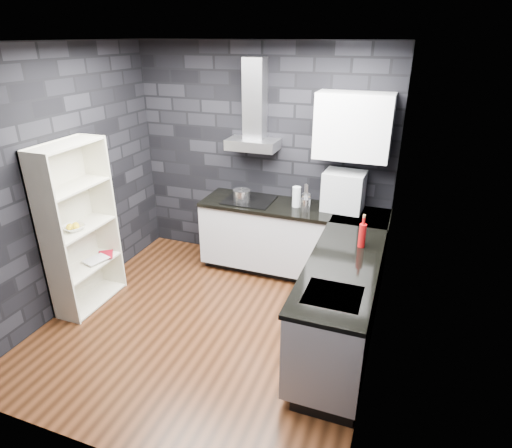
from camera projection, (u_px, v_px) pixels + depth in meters
The scene contains 28 objects.
ground at pixel (209, 324), 4.44m from camera, with size 3.20×3.20×0.00m, color #472412.
ceiling at pixel (194, 41), 3.34m from camera, with size 3.20×3.20×0.00m, color silver.
wall_back at pixel (262, 158), 5.28m from camera, with size 3.20×0.05×2.70m, color black.
wall_front at pixel (77, 296), 2.49m from camera, with size 3.20×0.05×2.70m, color black.
wall_left at pixel (61, 183), 4.40m from camera, with size 0.05×3.20×2.70m, color black.
wall_right at pixel (388, 228), 3.37m from camera, with size 0.05×3.20×2.70m, color black.
toekick_back at pixel (291, 267), 5.41m from camera, with size 2.18×0.50×0.10m, color black.
toekick_right at pixel (341, 343), 4.08m from camera, with size 0.50×1.78×0.10m, color black.
counter_back_cab at pixel (292, 238), 5.20m from camera, with size 2.20×0.60×0.76m, color #BCBBC0.
counter_right_cab at pixel (340, 305), 3.92m from camera, with size 0.60×1.80×0.76m, color #BCBBC0.
counter_back_top at pixel (293, 208), 5.03m from camera, with size 2.20×0.62×0.04m, color black.
counter_right_top at pixel (342, 267), 3.76m from camera, with size 0.62×1.80×0.04m, color black.
counter_corner_top at pixel (362, 217), 4.78m from camera, with size 0.62×0.62×0.04m, color black.
hood_body at pixel (253, 144), 5.04m from camera, with size 0.60×0.34×0.12m, color #A7A7AC.
hood_chimney at pixel (255, 99), 4.90m from camera, with size 0.24×0.20×0.90m, color #A7A7AC.
upper_cabinet at pixel (353, 126), 4.56m from camera, with size 0.80×0.35×0.70m, color white.
cooktop at pixel (249, 200), 5.20m from camera, with size 0.58×0.50×0.01m, color black.
sink_rim at pixel (333, 295), 3.32m from camera, with size 0.44×0.40×0.01m, color #A7A7AC.
pot at pixel (242, 196), 5.14m from camera, with size 0.20×0.20×0.12m, color silver.
glass_vase at pixel (296, 197), 4.97m from camera, with size 0.10×0.10×0.24m, color silver.
storage_jar at pixel (306, 200), 5.04m from camera, with size 0.10×0.10×0.12m, color beige.
utensil_crock at pixel (305, 205), 4.87m from camera, with size 0.11×0.11×0.15m, color silver.
appliance_garage at pixel (344, 191), 4.84m from camera, with size 0.45×0.35×0.45m, color #B0B4B9.
red_bottle at pixel (362, 236), 4.02m from camera, with size 0.07×0.07×0.23m, color #9D0C0D.
bookshelf at pixel (79, 228), 4.45m from camera, with size 0.34×0.80×1.80m, color beige.
fruit_bowl at pixel (74, 228), 4.37m from camera, with size 0.22×0.22×0.05m, color silver.
book_red at pixel (97, 248), 4.75m from camera, with size 0.16×0.02×0.21m, color maroon.
book_second at pixel (90, 248), 4.70m from camera, with size 0.18×0.02×0.25m, color #B2B2B2.
Camera 1 is at (1.71, -3.24, 2.75)m, focal length 30.00 mm.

